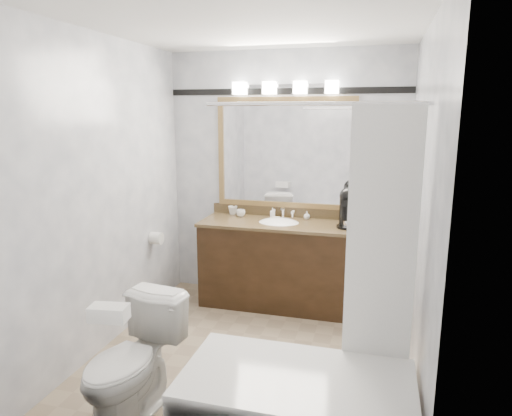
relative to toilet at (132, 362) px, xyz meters
name	(u,v)px	position (x,y,z in m)	size (l,w,h in m)	color
room	(250,201)	(0.51, 0.92, 0.87)	(2.42, 2.62, 2.52)	gray
vanity	(278,262)	(0.51, 1.94, 0.07)	(1.53, 0.58, 0.97)	black
mirror	(285,153)	(0.51, 2.20, 1.12)	(1.40, 0.04, 1.10)	#A17D48
vanity_light_bar	(285,87)	(0.51, 2.15, 1.76)	(1.02, 0.14, 0.12)	silver
accent_stripe	(286,91)	(0.51, 2.21, 1.72)	(2.40, 0.01, 0.06)	black
bathtub	(301,401)	(1.07, 0.02, -0.10)	(1.30, 0.75, 1.96)	white
tp_roll	(156,238)	(-0.63, 1.58, 0.32)	(0.12, 0.12, 0.11)	white
toilet	(132,362)	(0.00, 0.00, 0.00)	(0.42, 0.74, 0.75)	white
tissue_box	(109,313)	(0.00, -0.20, 0.42)	(0.21, 0.12, 0.09)	white
coffee_maker	(348,206)	(1.17, 1.94, 0.67)	(0.19, 0.24, 0.37)	black
cup_left	(241,213)	(0.08, 2.08, 0.51)	(0.09, 0.09, 0.07)	white
cup_right	(233,210)	(-0.03, 2.15, 0.52)	(0.10, 0.10, 0.09)	white
soap_bottle_a	(273,213)	(0.41, 2.09, 0.53)	(0.05, 0.05, 0.11)	white
soap_bottle_b	(307,215)	(0.76, 2.13, 0.51)	(0.06, 0.06, 0.08)	white
soap_bar	(275,218)	(0.45, 2.05, 0.49)	(0.08, 0.05, 0.02)	beige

